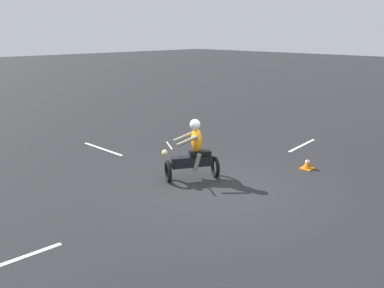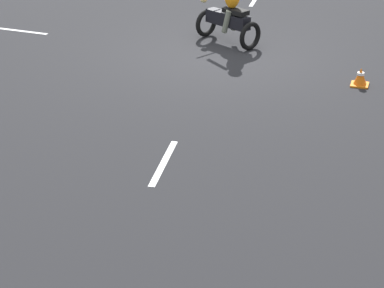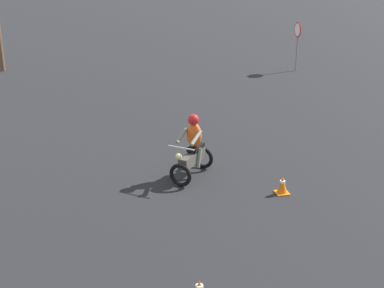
% 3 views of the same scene
% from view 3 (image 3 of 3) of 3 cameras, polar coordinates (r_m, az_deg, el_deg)
% --- Properties ---
extents(motorcycle_rider_background, '(1.47, 1.33, 1.66)m').
position_cam_3_polar(motorcycle_rider_background, '(13.53, 0.06, -0.65)').
color(motorcycle_rider_background, black).
rests_on(motorcycle_rider_background, ground).
extents(stop_sign, '(0.70, 0.08, 2.30)m').
position_cam_3_polar(stop_sign, '(26.11, 11.18, 11.18)').
color(stop_sign, slate).
rests_on(stop_sign, ground).
extents(traffic_cone_mid_left, '(0.32, 0.32, 0.46)m').
position_cam_3_polar(traffic_cone_mid_left, '(12.96, 9.62, -4.33)').
color(traffic_cone_mid_left, orange).
rests_on(traffic_cone_mid_left, ground).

